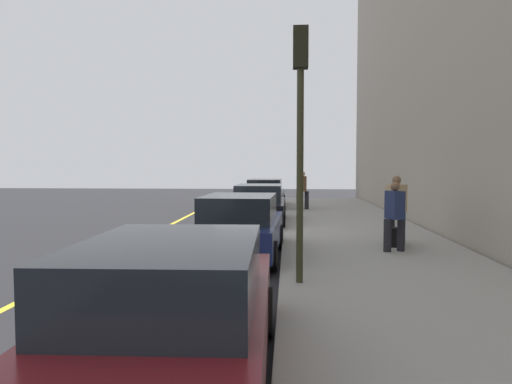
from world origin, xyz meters
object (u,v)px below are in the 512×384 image
(parked_car_navy, at_px, (240,227))
(pedestrian_brown_coat, at_px, (303,189))
(parked_car_black, at_px, (259,205))
(pedestrian_tan_coat, at_px, (396,207))
(rolling_suitcase, at_px, (394,237))
(parked_car_charcoal, at_px, (265,194))
(traffic_light_pole, at_px, (300,112))
(parked_car_maroon, at_px, (174,315))
(pedestrian_navy_coat, at_px, (395,214))

(parked_car_navy, distance_m, pedestrian_brown_coat, 11.36)
(parked_car_black, distance_m, pedestrian_tan_coat, 5.96)
(pedestrian_tan_coat, relative_size, rolling_suitcase, 2.11)
(parked_car_charcoal, distance_m, rolling_suitcase, 12.28)
(parked_car_black, bearing_deg, traffic_light_pole, -171.99)
(parked_car_black, bearing_deg, pedestrian_brown_coat, -18.41)
(pedestrian_brown_coat, bearing_deg, parked_car_black, 161.59)
(parked_car_navy, xyz_separation_m, traffic_light_pole, (-2.82, -1.34, 2.38))
(parked_car_maroon, bearing_deg, parked_car_charcoal, 0.11)
(parked_car_maroon, bearing_deg, pedestrian_navy_coat, -27.49)
(parked_car_navy, distance_m, parked_car_charcoal, 12.68)
(pedestrian_tan_coat, xyz_separation_m, rolling_suitcase, (-0.52, 0.15, -0.71))
(traffic_light_pole, bearing_deg, parked_car_charcoal, 4.96)
(pedestrian_tan_coat, distance_m, rolling_suitcase, 0.89)
(pedestrian_tan_coat, height_order, pedestrian_navy_coat, pedestrian_tan_coat)
(traffic_light_pole, bearing_deg, parked_car_maroon, 161.15)
(pedestrian_tan_coat, xyz_separation_m, traffic_light_pole, (-4.35, 2.63, 2.04))
(parked_car_black, height_order, parked_car_charcoal, same)
(parked_car_navy, height_order, pedestrian_navy_coat, pedestrian_navy_coat)
(parked_car_charcoal, height_order, pedestrian_brown_coat, pedestrian_brown_coat)
(parked_car_navy, bearing_deg, parked_car_maroon, -179.77)
(pedestrian_navy_coat, xyz_separation_m, rolling_suitcase, (0.67, -0.15, -0.64))
(parked_car_maroon, xyz_separation_m, pedestrian_navy_coat, (7.00, -3.64, 0.28))
(parked_car_charcoal, bearing_deg, pedestrian_brown_coat, -129.02)
(pedestrian_brown_coat, bearing_deg, rolling_suitcase, -168.84)
(parked_car_charcoal, xyz_separation_m, pedestrian_brown_coat, (-1.47, -1.82, 0.34))
(pedestrian_brown_coat, height_order, traffic_light_pole, traffic_light_pole)
(parked_car_maroon, relative_size, traffic_light_pole, 1.07)
(parked_car_navy, bearing_deg, parked_car_charcoal, 0.04)
(parked_car_black, xyz_separation_m, parked_car_charcoal, (6.64, 0.10, 0.00))
(parked_car_black, height_order, traffic_light_pole, traffic_light_pole)
(parked_car_black, xyz_separation_m, rolling_suitcase, (-5.02, -3.73, -0.36))
(parked_car_navy, bearing_deg, pedestrian_navy_coat, -84.66)
(pedestrian_navy_coat, bearing_deg, parked_car_black, 32.13)
(pedestrian_brown_coat, bearing_deg, pedestrian_navy_coat, -170.30)
(parked_car_black, relative_size, pedestrian_tan_coat, 2.42)
(parked_car_navy, distance_m, traffic_light_pole, 3.92)
(pedestrian_brown_coat, bearing_deg, parked_car_maroon, 174.30)
(pedestrian_brown_coat, distance_m, traffic_light_pole, 14.18)
(parked_car_charcoal, bearing_deg, pedestrian_navy_coat, -163.41)
(pedestrian_tan_coat, bearing_deg, parked_car_maroon, 154.28)
(parked_car_navy, xyz_separation_m, parked_car_black, (6.04, -0.09, -0.00))
(parked_car_black, bearing_deg, rolling_suitcase, -143.40)
(parked_car_maroon, xyz_separation_m, parked_car_black, (12.69, -0.06, -0.00))
(parked_car_charcoal, height_order, pedestrian_tan_coat, pedestrian_tan_coat)
(parked_car_charcoal, height_order, pedestrian_navy_coat, pedestrian_navy_coat)
(parked_car_maroon, height_order, parked_car_black, same)
(parked_car_charcoal, relative_size, traffic_light_pole, 1.07)
(parked_car_black, relative_size, traffic_light_pole, 0.98)
(parked_car_charcoal, relative_size, pedestrian_navy_coat, 2.84)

